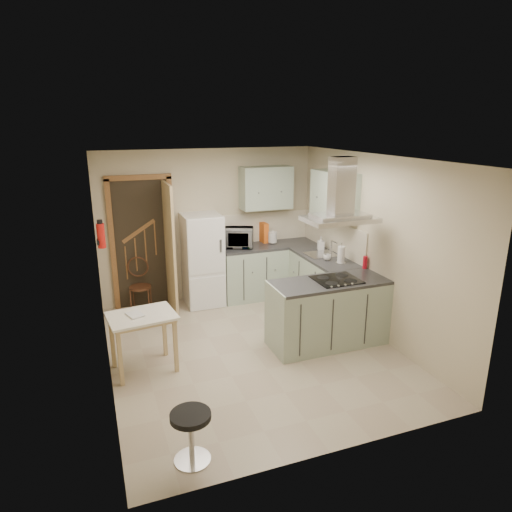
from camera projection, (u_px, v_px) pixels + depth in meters
name	position (u px, v px, depth m)	size (l,w,h in m)	color
floor	(252.00, 349.00, 6.06)	(4.20, 4.20, 0.00)	tan
ceiling	(252.00, 158.00, 5.35)	(4.20, 4.20, 0.00)	silver
back_wall	(209.00, 225.00, 7.59)	(3.60, 3.60, 0.00)	#C1B496
left_wall	(101.00, 276.00, 5.10)	(4.20, 4.20, 0.00)	#C1B496
right_wall	(374.00, 246.00, 6.31)	(4.20, 4.20, 0.00)	#C1B496
doorway	(143.00, 243.00, 7.25)	(1.10, 0.12, 2.10)	brown
fridge	(203.00, 260.00, 7.40)	(0.60, 0.60, 1.50)	white
counter_back	(252.00, 272.00, 7.77)	(1.08, 0.60, 0.90)	#9EB2A0
counter_right	(315.00, 278.00, 7.45)	(0.60, 1.95, 0.90)	#9EB2A0
splashback	(263.00, 227.00, 7.93)	(1.68, 0.02, 0.50)	beige
wall_cabinet_back	(266.00, 188.00, 7.58)	(0.85, 0.35, 0.70)	#9EB2A0
wall_cabinet_right	(334.00, 195.00, 6.84)	(0.35, 0.90, 0.70)	#9EB2A0
peninsula	(328.00, 313.00, 6.12)	(1.55, 0.65, 0.90)	#9EB2A0
hob	(337.00, 280.00, 6.02)	(0.58, 0.50, 0.01)	black
extractor_hood	(340.00, 219.00, 5.79)	(0.90, 0.55, 0.10)	silver
sink	(321.00, 254.00, 7.16)	(0.45, 0.40, 0.01)	silver
fire_extinguisher	(101.00, 236.00, 5.86)	(0.10, 0.10, 0.32)	#B2140F
drop_leaf_table	(144.00, 342.00, 5.48)	(0.77, 0.58, 0.72)	#D4C382
bentwood_chair	(140.00, 287.00, 7.23)	(0.34, 0.34, 0.78)	#482F18
stool	(191.00, 437.00, 4.02)	(0.36, 0.36, 0.49)	black
microwave	(236.00, 238.00, 7.57)	(0.57, 0.39, 0.32)	black
kettle	(272.00, 237.00, 7.79)	(0.15, 0.15, 0.22)	silver
cereal_box	(264.00, 232.00, 7.86)	(0.09, 0.23, 0.34)	orange
soap_bottle	(321.00, 243.00, 7.40)	(0.10, 0.10, 0.22)	silver
paper_towel	(341.00, 254.00, 6.70)	(0.10, 0.10, 0.26)	silver
cup	(327.00, 257.00, 6.86)	(0.11, 0.11, 0.09)	white
red_bottle	(365.00, 262.00, 6.47)	(0.06, 0.06, 0.18)	red
book	(128.00, 313.00, 5.30)	(0.16, 0.22, 0.10)	brown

